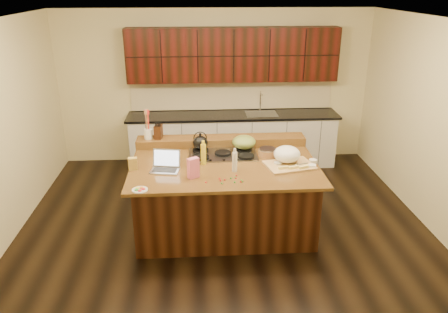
{
  "coord_description": "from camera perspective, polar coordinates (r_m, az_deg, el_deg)",
  "views": [
    {
      "loc": [
        -0.34,
        -5.18,
        3.11
      ],
      "look_at": [
        0.0,
        0.05,
        1.0
      ],
      "focal_mm": 35.0,
      "sensor_mm": 36.0,
      "label": 1
    }
  ],
  "objects": [
    {
      "name": "laptop",
      "position": [
        5.49,
        -7.63,
        -1.06
      ],
      "size": [
        0.39,
        0.33,
        0.24
      ],
      "rotation": [
        0.0,
        0.0,
        -0.17
      ],
      "color": "#B7B7BC",
      "rests_on": "island"
    },
    {
      "name": "gumdrop_2",
      "position": [
        5.12,
        2.2,
        -3.29
      ],
      "size": [
        0.02,
        0.02,
        0.02
      ],
      "primitive_type": "ellipsoid",
      "color": "red",
      "rests_on": "island"
    },
    {
      "name": "ramekin_a",
      "position": [
        5.61,
        11.44,
        -1.27
      ],
      "size": [
        0.12,
        0.12,
        0.04
      ],
      "primitive_type": "cylinder",
      "rotation": [
        0.0,
        0.0,
        0.26
      ],
      "color": "white",
      "rests_on": "island"
    },
    {
      "name": "cooktop",
      "position": [
        5.91,
        -0.16,
        0.32
      ],
      "size": [
        0.92,
        0.52,
        0.05
      ],
      "color": "gray",
      "rests_on": "island"
    },
    {
      "name": "gumdrop_9",
      "position": [
        5.13,
        2.4,
        -3.26
      ],
      "size": [
        0.02,
        0.02,
        0.02
      ],
      "primitive_type": "ellipsoid",
      "color": "#198C26",
      "rests_on": "island"
    },
    {
      "name": "gumdrop_6",
      "position": [
        5.19,
        -0.59,
        -2.91
      ],
      "size": [
        0.02,
        0.02,
        0.02
      ],
      "primitive_type": "ellipsoid",
      "color": "red",
      "rests_on": "island"
    },
    {
      "name": "gumdrop_12",
      "position": [
        5.16,
        0.09,
        -3.05
      ],
      "size": [
        0.02,
        0.02,
        0.02
      ],
      "primitive_type": "ellipsoid",
      "color": "red",
      "rests_on": "island"
    },
    {
      "name": "utensil_crock",
      "position": [
        6.25,
        -9.86,
        2.93
      ],
      "size": [
        0.16,
        0.16,
        0.14
      ],
      "primitive_type": "cylinder",
      "rotation": [
        0.0,
        0.0,
        -0.42
      ],
      "color": "white",
      "rests_on": "back_ledge"
    },
    {
      "name": "candy_plate",
      "position": [
        5.02,
        -10.93,
        -4.3
      ],
      "size": [
        0.23,
        0.23,
        0.01
      ],
      "primitive_type": "cylinder",
      "rotation": [
        0.0,
        0.0,
        0.38
      ],
      "color": "white",
      "rests_on": "island"
    },
    {
      "name": "wooden_tray",
      "position": [
        5.63,
        8.3,
        -0.03
      ],
      "size": [
        0.67,
        0.55,
        0.24
      ],
      "rotation": [
        0.0,
        0.0,
        0.22
      ],
      "color": "tan",
      "rests_on": "island"
    },
    {
      "name": "room",
      "position": [
        5.48,
        0.03,
        3.2
      ],
      "size": [
        5.52,
        5.02,
        2.72
      ],
      "color": "black",
      "rests_on": "ground"
    },
    {
      "name": "gumdrop_11",
      "position": [
        5.2,
        0.9,
        -2.86
      ],
      "size": [
        0.02,
        0.02,
        0.02
      ],
      "primitive_type": "ellipsoid",
      "color": "#198C26",
      "rests_on": "island"
    },
    {
      "name": "gumdrop_5",
      "position": [
        5.23,
        1.54,
        -2.73
      ],
      "size": [
        0.02,
        0.02,
        0.02
      ],
      "primitive_type": "ellipsoid",
      "color": "#198C26",
      "rests_on": "island"
    },
    {
      "name": "ramekin_b",
      "position": [
        5.61,
        7.04,
        -0.95
      ],
      "size": [
        0.12,
        0.12,
        0.04
      ],
      "primitive_type": "cylinder",
      "rotation": [
        0.0,
        0.0,
        -0.26
      ],
      "color": "white",
      "rests_on": "island"
    },
    {
      "name": "gumdrop_8",
      "position": [
        5.2,
        1.58,
        -2.85
      ],
      "size": [
        0.02,
        0.02,
        0.02
      ],
      "primitive_type": "ellipsoid",
      "color": "red",
      "rests_on": "island"
    },
    {
      "name": "package_box",
      "position": [
        5.55,
        -11.82,
        -0.93
      ],
      "size": [
        0.12,
        0.09,
        0.16
      ],
      "primitive_type": "cube",
      "rotation": [
        0.0,
        0.0,
        0.12
      ],
      "color": "#BA9941",
      "rests_on": "island"
    },
    {
      "name": "green_bowl",
      "position": [
        6.01,
        2.62,
        1.9
      ],
      "size": [
        0.4,
        0.4,
        0.18
      ],
      "primitive_type": "ellipsoid",
      "rotation": [
        0.0,
        0.0,
        0.29
      ],
      "color": "olive",
      "rests_on": "cooktop"
    },
    {
      "name": "vinegar_bottle",
      "position": [
        5.36,
        1.41,
        -0.72
      ],
      "size": [
        0.07,
        0.07,
        0.25
      ],
      "primitive_type": "cylinder",
      "rotation": [
        0.0,
        0.0,
        0.18
      ],
      "color": "silver",
      "rests_on": "island"
    },
    {
      "name": "ramekin_c",
      "position": [
        5.77,
        11.53,
        -0.6
      ],
      "size": [
        0.12,
        0.12,
        0.04
      ],
      "primitive_type": "cylinder",
      "rotation": [
        0.0,
        0.0,
        0.27
      ],
      "color": "white",
      "rests_on": "island"
    },
    {
      "name": "gumdrop_7",
      "position": [
        5.07,
        -0.28,
        -3.53
      ],
      "size": [
        0.02,
        0.02,
        0.02
      ],
      "primitive_type": "ellipsoid",
      "color": "#198C26",
      "rests_on": "island"
    },
    {
      "name": "gumdrop_4",
      "position": [
        5.14,
        -0.47,
        -3.15
      ],
      "size": [
        0.02,
        0.02,
        0.02
      ],
      "primitive_type": "ellipsoid",
      "color": "red",
      "rests_on": "island"
    },
    {
      "name": "gumdrop_13",
      "position": [
        5.1,
        1.4,
        -3.37
      ],
      "size": [
        0.02,
        0.02,
        0.02
      ],
      "primitive_type": "ellipsoid",
      "color": "#198C26",
      "rests_on": "island"
    },
    {
      "name": "strainer_bowl",
      "position": [
        5.89,
        5.68,
        0.48
      ],
      "size": [
        0.28,
        0.28,
        0.09
      ],
      "primitive_type": "cylinder",
      "rotation": [
        0.0,
        0.0,
        -0.17
      ],
      "color": "#996B3F",
      "rests_on": "island"
    },
    {
      "name": "knife_block",
      "position": [
        6.23,
        -8.56,
        3.19
      ],
      "size": [
        0.12,
        0.17,
        0.19
      ],
      "primitive_type": "cube",
      "rotation": [
        0.0,
        0.0,
        -0.16
      ],
      "color": "black",
      "rests_on": "back_ledge"
    },
    {
      "name": "gumdrop_0",
      "position": [
        5.1,
        -2.38,
        -3.38
      ],
      "size": [
        0.02,
        0.02,
        0.02
      ],
      "primitive_type": "ellipsoid",
      "color": "red",
      "rests_on": "island"
    },
    {
      "name": "oil_bottle",
      "position": [
        5.58,
        -2.7,
        0.28
      ],
      "size": [
        0.08,
        0.08,
        0.27
      ],
      "primitive_type": "cylinder",
      "rotation": [
        0.0,
        0.0,
        -0.15
      ],
      "color": "yellow",
      "rests_on": "island"
    },
    {
      "name": "kitchen_timer",
      "position": [
        5.59,
        9.55,
        -1.08
      ],
      "size": [
        0.09,
        0.09,
        0.07
      ],
      "primitive_type": "cone",
      "rotation": [
        0.0,
        0.0,
        0.14
      ],
      "color": "silver",
      "rests_on": "island"
    },
    {
      "name": "gumdrop_3",
      "position": [
        5.22,
        1.51,
        -2.75
      ],
      "size": [
        0.02,
        0.02,
        0.02
      ],
      "primitive_type": "ellipsoid",
      "color": "#198C26",
      "rests_on": "island"
    },
    {
      "name": "kettle",
      "position": [
        5.97,
        -3.11,
        1.82
      ],
      "size": [
        0.26,
        0.26,
        0.19
      ],
      "primitive_type": "ellipsoid",
      "rotation": [
        0.0,
        0.0,
        -0.26
      ],
      "color": "black",
      "rests_on": "cooktop"
    },
    {
      "name": "gumdrop_10",
      "position": [
        5.27,
        1.62,
        -2.5
      ],
      "size": [
        0.02,
        0.02,
        0.02
      ],
      "primitive_type": "ellipsoid",
      "color": "red",
      "rests_on": "island"
    },
    {
      "name": "pink_bag",
      "position": [
        5.2,
        -4.03,
        -1.51
      ],
      "size": [
        0.15,
        0.13,
        0.25
      ],
      "primitive_type": "cube",
      "rotation": [
        0.0,
        0.0,
        0.55
      ],
      "color": "pink",
      "rests_on": "island"
    },
    {
      "name": "gumdrop_1",
      "position": [
        5.16,
        2.28,
        -3.11
      ],
      "size": [
        0.02,
        0.02,
        0.02
      ],
      "primitive_type": "ellipsoid",
      "color": "#198C26",
      "rests_on": "island"
    },
    {
      "name": "island",
      "position": [
        5.83,
        0.03,
        -5.08
      ],
      "size": [
        2.4,
        1.6,
        0.92
      ],
      "color": "black",
      "rests_on": "ground"
    },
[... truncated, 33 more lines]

